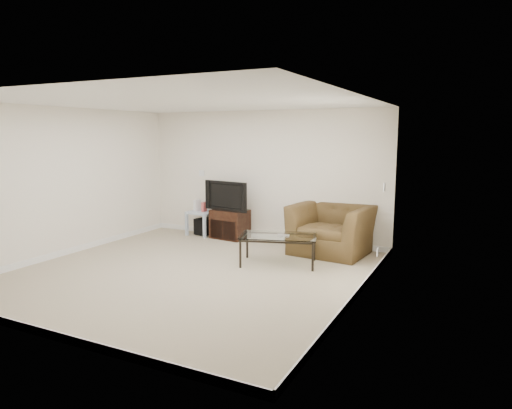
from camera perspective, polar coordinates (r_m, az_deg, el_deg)
The scene contains 18 objects.
floor at distance 6.96m, azimuth -8.20°, elevation -8.42°, with size 5.00×5.00×0.00m, color tan.
ceiling at distance 6.67m, azimuth -8.68°, elevation 12.57°, with size 5.00×5.00×0.00m, color white.
wall_back at distance 8.86m, azimuth 0.85°, elevation 3.61°, with size 5.00×0.02×2.50m, color silver.
wall_left at distance 8.38m, azimuth -22.62°, elevation 2.64°, with size 0.02×5.00×2.50m, color silver.
wall_right at distance 5.67m, azimuth 12.80°, elevation 0.46°, with size 0.02×5.00×2.50m, color silver.
plate_back at distance 9.53m, azimuth -6.81°, elevation 3.92°, with size 0.12×0.02×0.12m, color white.
plate_right_switch at distance 7.22m, azimuth 15.74°, elevation 2.11°, with size 0.02×0.09×0.13m, color white.
plate_right_outlet at distance 7.10m, azimuth 14.96°, elevation -5.77°, with size 0.02×0.08×0.12m, color white.
tv_stand at distance 9.05m, azimuth -3.27°, elevation -2.45°, with size 0.69×0.48×0.57m, color black, non-canonical shape.
dvd_player at distance 8.99m, azimuth -3.43°, elevation -1.29°, with size 0.40×0.28×0.06m, color black.
television at distance 8.94m, azimuth -3.41°, elevation 1.14°, with size 0.93×0.19×0.58m, color black.
side_table at distance 9.42m, azimuth -6.68°, elevation -2.30°, with size 0.51×0.51×0.49m, color silver, non-canonical shape.
subwoofer at distance 9.43m, azimuth -6.45°, elevation -2.73°, with size 0.32×0.32×0.32m, color black.
game_console at distance 9.42m, azimuth -7.38°, elevation -0.10°, with size 0.05×0.16×0.23m, color white.
game_case at distance 9.31m, azimuth -6.50°, elevation -0.29°, with size 0.05×0.14×0.19m, color #CC4C4C.
recliner at distance 7.98m, azimuth 9.42°, elevation -2.05°, with size 1.29×0.84×1.13m, color brown.
coffee_table at distance 7.27m, azimuth 2.80°, elevation -5.68°, with size 1.20×0.68×0.47m, color black, non-canonical shape.
remote at distance 7.20m, azimuth 3.44°, elevation -3.82°, with size 0.19×0.05×0.02m, color #B2B2B7.
Camera 1 is at (3.81, -5.45, 2.05)m, focal length 32.00 mm.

